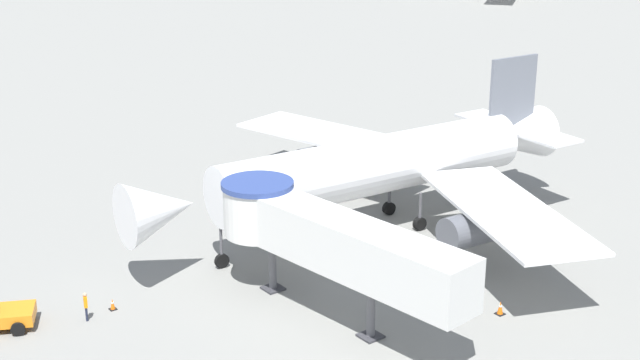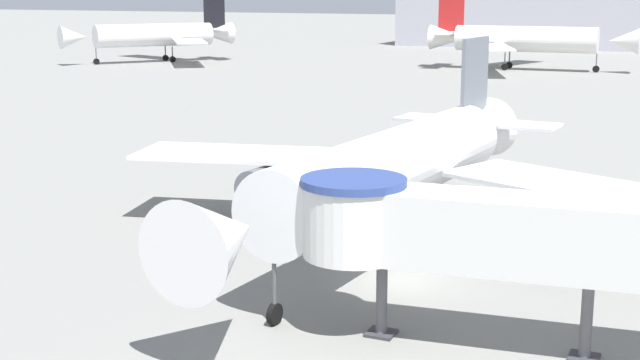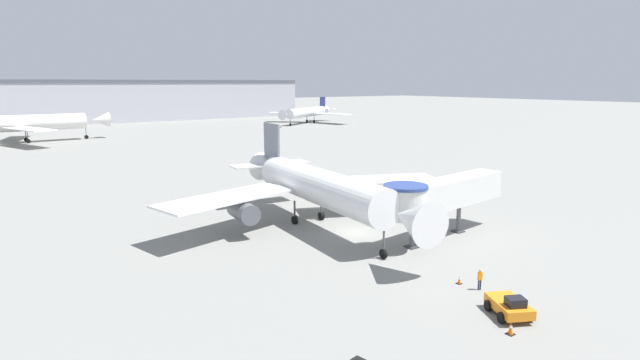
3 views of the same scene
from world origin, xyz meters
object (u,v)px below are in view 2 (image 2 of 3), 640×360
object	(u,v)px
main_airplane	(397,168)
background_jet_black_tail	(158,35)
background_jet_red_tail	(521,39)
jet_bridge	(486,231)

from	to	relation	value
main_airplane	background_jet_black_tail	world-z (taller)	background_jet_black_tail
main_airplane	background_jet_black_tail	size ratio (longest dim) A/B	1.14
background_jet_red_tail	background_jet_black_tail	bearing A→B (deg)	98.57
jet_bridge	background_jet_red_tail	xyz separation A→B (m)	(-22.63, 117.34, 0.51)
main_airplane	background_jet_red_tail	bearing A→B (deg)	103.27
background_jet_black_tail	background_jet_red_tail	bearing A→B (deg)	45.77
main_airplane	jet_bridge	xyz separation A→B (m)	(7.17, -10.59, 0.16)
main_airplane	background_jet_black_tail	bearing A→B (deg)	134.64
jet_bridge	background_jet_black_tail	distance (m)	137.13
background_jet_red_tail	background_jet_black_tail	distance (m)	64.78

